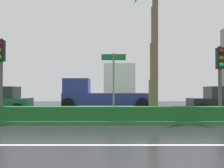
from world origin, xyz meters
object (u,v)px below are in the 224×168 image
object	(u,v)px
traffic_signal_median_right	(221,69)
box_truck_lead	(107,89)
traffic_signal_median_left	(1,64)
street_name_sign	(114,77)
car_in_traffic_second	(224,100)

from	to	relation	value
traffic_signal_median_right	box_truck_lead	distance (m)	9.92
traffic_signal_median_left	traffic_signal_median_right	bearing A→B (deg)	0.03
traffic_signal_median_right	street_name_sign	bearing A→B (deg)	-179.20
traffic_signal_median_left	street_name_sign	distance (m)	5.16
box_truck_lead	car_in_traffic_second	world-z (taller)	box_truck_lead
traffic_signal_median_left	traffic_signal_median_right	xyz separation A→B (m)	(9.95, 0.01, -0.24)
traffic_signal_median_left	box_truck_lead	distance (m)	9.58
street_name_sign	car_in_traffic_second	world-z (taller)	street_name_sign
street_name_sign	car_in_traffic_second	bearing A→B (deg)	35.59
street_name_sign	traffic_signal_median_left	bearing A→B (deg)	179.30
traffic_signal_median_left	box_truck_lead	xyz separation A→B (m)	(4.62, 8.32, -1.14)
traffic_signal_median_left	box_truck_lead	world-z (taller)	traffic_signal_median_left
traffic_signal_median_left	car_in_traffic_second	distance (m)	13.39
traffic_signal_median_left	car_in_traffic_second	bearing A→B (deg)	22.38
traffic_signal_median_right	street_name_sign	size ratio (longest dim) A/B	1.11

